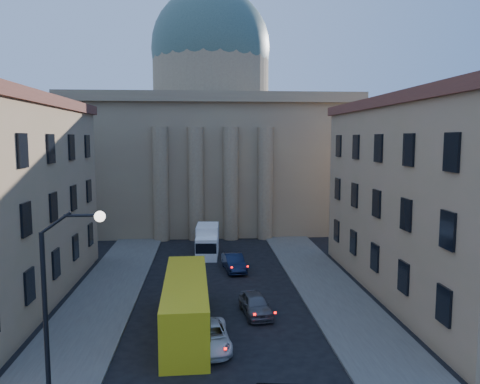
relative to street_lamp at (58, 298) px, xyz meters
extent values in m
cube|color=#4E4D48|center=(-1.53, 10.00, -5.21)|extent=(5.00, 60.00, 0.15)
cube|color=#4E4D48|center=(15.47, 10.00, -5.21)|extent=(5.00, 60.00, 0.15)
cube|color=#826850|center=(6.97, 48.00, 2.71)|extent=(34.00, 26.00, 16.00)
cube|color=#826850|center=(6.97, 48.00, 11.11)|extent=(35.50, 27.50, 1.20)
cylinder|color=#826850|center=(6.97, 48.00, 14.71)|extent=(16.00, 16.00, 8.00)
sphere|color=#4D685D|center=(6.97, 48.00, 18.71)|extent=(16.40, 16.40, 16.40)
cube|color=#826850|center=(-14.03, 46.00, 0.21)|extent=(13.00, 13.00, 11.00)
cone|color=brown|center=(-14.03, 46.00, 7.71)|extent=(26.02, 26.02, 4.00)
cube|color=#826850|center=(27.97, 46.00, 0.21)|extent=(13.00, 13.00, 11.00)
cone|color=brown|center=(27.97, 46.00, 7.71)|extent=(26.02, 26.02, 4.00)
cylinder|color=#826850|center=(0.97, 34.80, 1.21)|extent=(1.80, 1.80, 13.00)
cylinder|color=#826850|center=(4.97, 34.80, 1.21)|extent=(1.80, 1.80, 13.00)
cylinder|color=#826850|center=(8.97, 34.80, 1.21)|extent=(1.80, 1.80, 13.00)
cylinder|color=#826850|center=(12.97, 34.80, 1.21)|extent=(1.80, 1.80, 13.00)
cube|color=tan|center=(23.97, 14.00, 1.71)|extent=(11.00, 26.00, 14.00)
cube|color=brown|center=(23.97, 14.00, 9.01)|extent=(11.60, 26.60, 0.80)
cylinder|color=black|center=(-0.53, 0.00, -1.29)|extent=(0.20, 0.20, 8.00)
cylinder|color=black|center=(0.02, 0.00, 3.06)|extent=(1.30, 0.12, 0.96)
cylinder|color=black|center=(1.02, 0.00, 3.36)|extent=(1.30, 0.12, 0.12)
sphere|color=white|center=(1.77, 0.00, 3.31)|extent=(0.44, 0.44, 0.44)
imported|color=silver|center=(6.17, 6.44, -4.64)|extent=(2.51, 4.82, 1.30)
imported|color=#54545A|center=(9.24, 11.14, -4.58)|extent=(2.22, 4.36, 1.42)
imported|color=black|center=(8.48, 21.68, -4.54)|extent=(2.14, 4.68, 1.49)
cube|color=yellow|center=(4.74, 9.02, -3.70)|extent=(2.84, 11.34, 3.18)
cube|color=black|center=(4.74, 9.02, -3.18)|extent=(2.89, 10.72, 1.13)
cylinder|color=black|center=(3.82, 4.90, -4.77)|extent=(0.33, 1.03, 1.03)
cylinder|color=black|center=(5.87, 4.95, -4.77)|extent=(0.33, 1.03, 1.03)
cylinder|color=black|center=(3.62, 13.10, -4.77)|extent=(0.33, 1.03, 1.03)
cylinder|color=black|center=(5.67, 13.15, -4.77)|extent=(0.33, 1.03, 1.03)
cube|color=white|center=(6.08, 25.61, -4.20)|extent=(2.19, 2.27, 2.17)
cube|color=black|center=(6.03, 24.58, -3.93)|extent=(1.99, 0.21, 0.99)
cube|color=white|center=(6.21, 28.04, -3.71)|extent=(2.37, 3.90, 2.80)
cylinder|color=black|center=(5.16, 25.30, -4.88)|extent=(0.30, 0.82, 0.81)
cylinder|color=black|center=(6.96, 25.20, -4.88)|extent=(0.30, 0.82, 0.81)
cylinder|color=black|center=(5.35, 28.90, -4.88)|extent=(0.30, 0.82, 0.81)
cylinder|color=black|center=(7.16, 28.81, -4.88)|extent=(0.30, 0.82, 0.81)
camera|label=1|loc=(5.94, -18.75, 6.40)|focal=35.00mm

